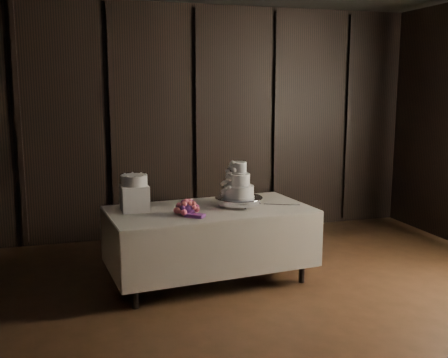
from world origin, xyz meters
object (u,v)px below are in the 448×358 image
at_px(display_table, 210,242).
at_px(bouquet, 187,208).
at_px(box_pedestal, 135,198).
at_px(wedding_cake, 237,184).
at_px(small_cake, 134,180).
at_px(cake_stand, 239,202).

relative_size(display_table, bouquet, 5.42).
bearing_deg(display_table, box_pedestal, 165.37).
relative_size(display_table, box_pedestal, 8.01).
height_order(wedding_cake, small_cake, wedding_cake).
relative_size(cake_stand, wedding_cake, 1.34).
distance_m(box_pedestal, small_cake, 0.18).
xyz_separation_m(wedding_cake, small_cake, (-1.01, 0.11, 0.07)).
bearing_deg(cake_stand, box_pedestal, 174.97).
height_order(box_pedestal, small_cake, small_cake).
xyz_separation_m(box_pedestal, small_cake, (0.00, 0.00, 0.18)).
bearing_deg(box_pedestal, wedding_cake, -6.02).
height_order(display_table, box_pedestal, box_pedestal).
distance_m(wedding_cake, bouquet, 0.62).
height_order(display_table, bouquet, bouquet).
bearing_deg(display_table, bouquet, -150.97).
bearing_deg(display_table, wedding_cake, -3.94).
xyz_separation_m(display_table, wedding_cake, (0.29, 0.01, 0.58)).
bearing_deg(wedding_cake, box_pedestal, 161.18).
bearing_deg(box_pedestal, cake_stand, -5.03).
bearing_deg(cake_stand, wedding_cake, -150.26).
relative_size(display_table, wedding_cake, 5.75).
distance_m(wedding_cake, box_pedestal, 1.02).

